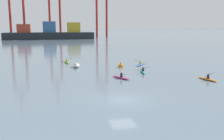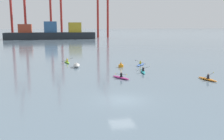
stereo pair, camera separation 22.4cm
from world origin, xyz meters
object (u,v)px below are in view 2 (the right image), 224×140
Objects in this scene: gantry_crane_west at (17,1)px; kayak_blue at (140,64)px; kayak_teal at (143,71)px; capsized_dinghy at (77,65)px; kayak_magenta at (121,77)px; gantry_crane_west_mid at (56,5)px; gantry_crane_east_mid at (103,3)px; channel_buoy at (121,65)px; kayak_lime at (67,62)px; container_barge at (51,33)px; kayak_orange at (207,79)px.

gantry_crane_west is 13.02× the size of kayak_blue.
kayak_teal reaches higher than kayak_blue.
capsized_dinghy is 12.18m from kayak_magenta.
capsized_dinghy is 12.22m from kayak_teal.
gantry_crane_east_mid reaches higher than gantry_crane_west_mid.
channel_buoy is 0.29× the size of kayak_lime.
gantry_crane_east_mid is 115.99m from kayak_magenta.
container_barge is at bearing 97.18° from channel_buoy.
gantry_crane_east_mid is 106.46m from channel_buoy.
container_barge is at bearing 91.80° from kayak_lime.
kayak_teal is at bearing -37.65° from capsized_dinghy.
gantry_crane_west reaches higher than kayak_blue.
container_barge is 98.83m from kayak_teal.
kayak_lime reaches higher than capsized_dinghy.
gantry_crane_west is 11.72× the size of kayak_magenta.
container_barge is 1.15× the size of gantry_crane_west.
kayak_orange is at bearing -48.17° from kayak_teal.
channel_buoy is (8.49, -106.16, -17.45)m from gantry_crane_west_mid.
capsized_dinghy is at bearing 142.35° from kayak_teal.
gantry_crane_west is at bearing 101.54° from capsized_dinghy.
kayak_orange reaches higher than capsized_dinghy.
kayak_orange is at bearing -18.52° from kayak_magenta.
channel_buoy is at bearing -164.28° from kayak_blue.
capsized_dinghy is 2.66× the size of channel_buoy.
kayak_teal is (2.03, -5.74, -0.19)m from channel_buoy.
gantry_crane_west_mid is 113.77m from kayak_teal.
kayak_blue is (-13.53, -102.17, -18.97)m from gantry_crane_east_mid.
container_barge is 12.91× the size of kayak_teal.
kayak_blue is at bearing 57.79° from kayak_magenta.
kayak_blue is (-4.57, 14.22, 0.00)m from kayak_orange.
capsized_dinghy is at bearing -103.94° from gantry_crane_east_mid.
gantry_crane_west_mid is at bearing 90.47° from capsized_dinghy.
gantry_crane_west_mid is 0.99× the size of gantry_crane_east_mid.
kayak_orange is (6.57, -7.35, 0.00)m from kayak_teal.
container_barge is 12.88× the size of kayak_lime.
container_barge is at bearing -159.02° from gantry_crane_east_mid.
gantry_crane_west_mid is 100.34m from kayak_lime.
container_barge is 101.89m from kayak_magenta.
kayak_blue is at bearing 15.72° from channel_buoy.
gantry_crane_west is 120.45m from kayak_orange.
kayak_teal reaches higher than kayak_lime.
gantry_crane_west is 1.04× the size of gantry_crane_east_mid.
gantry_crane_east_mid is (45.31, 3.13, 0.01)m from gantry_crane_west.
capsized_dinghy is 0.81× the size of kayak_magenta.
kayak_teal is at bearing -98.11° from gantry_crane_east_mid.
gantry_crane_east_mid reaches higher than kayak_lime.
channel_buoy is 15.66m from kayak_orange.
kayak_blue is at bearing 107.80° from kayak_orange.
gantry_crane_west is at bearing 105.48° from channel_buoy.
gantry_crane_west_mid reaches higher than capsized_dinghy.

